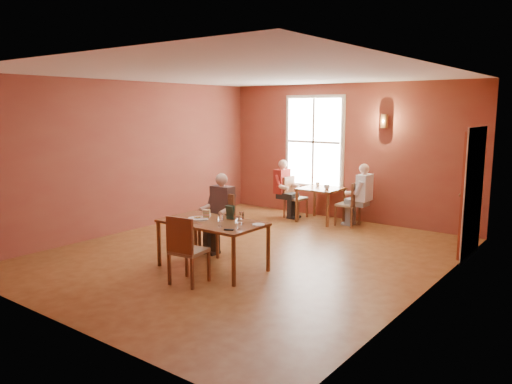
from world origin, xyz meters
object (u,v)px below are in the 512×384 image
Objects in this scene: chair_diner_white at (348,204)px; diner_main at (215,216)px; second_table at (321,205)px; main_table at (213,245)px; chair_diner_maroon at (296,197)px; chair_empty at (189,249)px; diner_maroon at (295,190)px; diner_white at (349,196)px; chair_diner_main at (216,224)px.

diner_main is at bearing 165.88° from chair_diner_white.
second_table is at bearing 90.00° from chair_diner_white.
second_table is at bearing 94.78° from main_table.
chair_diner_maroon is (-0.48, 3.28, -0.19)m from diner_main.
chair_empty is 1.18× the size of second_table.
chair_diner_white reaches higher than main_table.
chair_diner_maroon is at bearing 90.00° from diner_maroon.
diner_white reaches higher than chair_diner_maroon.
main_table is 3.91m from second_table.
chair_diner_main is 0.79× the size of diner_white.
main_table is at bearing 175.25° from chair_diner_white.
chair_diner_main reaches higher than chair_diner_maroon.
chair_empty is at bearing 177.71° from diner_white.
chair_diner_main is at bearing -93.07° from second_table.
chair_diner_main is 3.28m from chair_diner_maroon.
diner_main is at bearing -93.04° from second_table.
chair_diner_white is (0.82, 3.25, -0.04)m from chair_diner_main.
diner_main is at bearing 90.00° from chair_diner_main.
diner_maroon is (-1.33, 0.00, 0.16)m from chair_diner_white.
chair_diner_maroon is (-1.15, 4.58, -0.03)m from chair_empty.
chair_diner_maroon is (-0.48, 3.25, -0.04)m from chair_diner_main.
chair_empty reaches higher than second_table.
main_table is 1.23× the size of diner_main.
chair_diner_white is at bearing -104.12° from diner_main.
chair_diner_white is at bearing 90.00° from chair_diner_maroon.
diner_white reaches higher than chair_diner_main.
chair_diner_main reaches higher than second_table.
chair_diner_white is 0.73× the size of diner_white.
main_table is 4.02m from chair_diner_maroon.
diner_main is 1.03× the size of diner_maroon.
chair_diner_white is at bearing -104.24° from chair_diner_main.
chair_diner_main reaches higher than chair_empty.
second_table is (0.17, 3.25, -0.14)m from chair_diner_main.
chair_diner_maroon is (-1.30, 0.00, -0.00)m from chair_diner_white.
chair_diner_maroon is at bearing 90.00° from chair_diner_white.
main_table is at bearing 14.47° from diner_maroon.
diner_maroon reaches higher than main_table.
diner_maroon is (-1.01, 3.90, 0.26)m from main_table.
chair_empty is 4.61m from second_table.
chair_empty is at bearing 14.05° from chair_diner_maroon.
chair_diner_main is (-0.50, 0.65, 0.13)m from main_table.
diner_maroon reaches higher than chair_diner_maroon.
chair_empty is at bearing 178.09° from chair_diner_white.
diner_main is 1.39× the size of chair_diner_white.
chair_diner_maroon is (-0.65, 0.00, 0.09)m from second_table.
second_table is at bearing -93.04° from diner_main.
chair_diner_main is at bearing -90.00° from diner_main.
chair_diner_maroon is 0.73× the size of diner_maroon.
diner_white is (0.35, 3.90, 0.27)m from main_table.
main_table is 1.57× the size of chair_diner_main.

